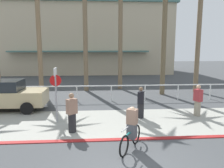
# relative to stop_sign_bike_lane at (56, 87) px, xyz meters

# --- Properties ---
(ground_plane) EXTENTS (80.00, 80.00, 0.00)m
(ground_plane) POSITION_rel_stop_sign_bike_lane_xyz_m (2.83, 5.61, -1.68)
(ground_plane) COLOR #424447
(sidewalk_strip) EXTENTS (44.00, 4.00, 0.02)m
(sidewalk_strip) POSITION_rel_stop_sign_bike_lane_xyz_m (2.83, -0.19, -1.67)
(sidewalk_strip) COLOR #9E9E93
(sidewalk_strip) RESTS_ON ground
(curb_paint) EXTENTS (44.00, 0.24, 0.03)m
(curb_paint) POSITION_rel_stop_sign_bike_lane_xyz_m (2.83, -2.19, -1.66)
(curb_paint) COLOR maroon
(curb_paint) RESTS_ON ground
(building_backdrop) EXTENTS (24.47, 12.41, 9.40)m
(building_backdrop) POSITION_rel_stop_sign_bike_lane_xyz_m (-0.12, 23.11, 3.04)
(building_backdrop) COLOR #BCAD8E
(building_backdrop) RESTS_ON ground
(rail_fence) EXTENTS (26.91, 0.08, 1.04)m
(rail_fence) POSITION_rel_stop_sign_bike_lane_xyz_m (2.83, 4.11, -0.84)
(rail_fence) COLOR white
(rail_fence) RESTS_ON ground
(stop_sign_bike_lane) EXTENTS (0.52, 0.56, 2.56)m
(stop_sign_bike_lane) POSITION_rel_stop_sign_bike_lane_xyz_m (0.00, 0.00, 0.00)
(stop_sign_bike_lane) COLOR gray
(stop_sign_bike_lane) RESTS_ON ground
(palm_tree_3) EXTENTS (3.42, 3.44, 8.42)m
(palm_tree_3) POSITION_rel_stop_sign_bike_lane_xyz_m (-2.45, 7.68, 4.66)
(palm_tree_3) COLOR #846B4C
(palm_tree_3) RESTS_ON ground
(palm_tree_5) EXTENTS (3.67, 3.66, 8.55)m
(palm_tree_5) POSITION_rel_stop_sign_bike_lane_xyz_m (3.91, 8.43, 4.79)
(palm_tree_5) COLOR #756047
(palm_tree_5) RESTS_ON ground
(palm_tree_6) EXTENTS (3.24, 3.18, 8.90)m
(palm_tree_6) POSITION_rel_stop_sign_bike_lane_xyz_m (6.71, 5.90, 4.64)
(palm_tree_6) COLOR brown
(palm_tree_6) RESTS_ON ground
(palm_tree_7) EXTENTS (2.69, 2.93, 9.25)m
(palm_tree_7) POSITION_rel_stop_sign_bike_lane_xyz_m (9.72, 6.68, 4.92)
(palm_tree_7) COLOR #756047
(palm_tree_7) RESTS_ON ground
(car_tan_1) EXTENTS (4.40, 2.02, 1.69)m
(car_tan_1) POSITION_rel_stop_sign_bike_lane_xyz_m (-3.23, 2.27, -0.81)
(car_tan_1) COLOR tan
(car_tan_1) RESTS_ON ground
(cyclist_teal_0) EXTENTS (0.98, 1.59, 1.50)m
(cyclist_teal_0) POSITION_rel_stop_sign_bike_lane_xyz_m (3.02, -2.93, -0.98)
(cyclist_teal_0) COLOR black
(cyclist_teal_0) RESTS_ON ground
(pedestrian_0) EXTENTS (0.41, 0.46, 1.62)m
(pedestrian_0) POSITION_rel_stop_sign_bike_lane_xyz_m (6.97, 0.49, -0.93)
(pedestrian_0) COLOR gray
(pedestrian_0) RESTS_ON ground
(pedestrian_1) EXTENTS (0.47, 0.45, 1.66)m
(pedestrian_1) POSITION_rel_stop_sign_bike_lane_xyz_m (0.84, -1.31, -0.91)
(pedestrian_1) COLOR #232326
(pedestrian_1) RESTS_ON ground
(pedestrian_2) EXTENTS (0.42, 0.47, 1.57)m
(pedestrian_2) POSITION_rel_stop_sign_bike_lane_xyz_m (4.01, 0.36, -0.96)
(pedestrian_2) COLOR #232326
(pedestrian_2) RESTS_ON ground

